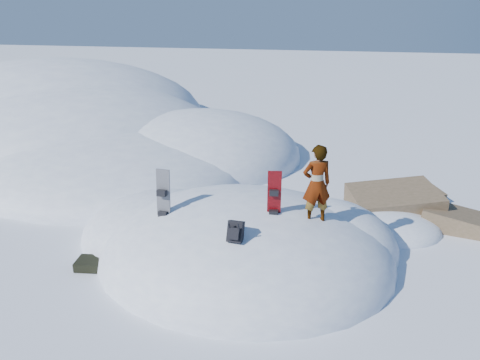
% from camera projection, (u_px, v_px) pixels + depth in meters
% --- Properties ---
extents(ground, '(120.00, 120.00, 0.00)m').
position_uv_depth(ground, '(244.00, 258.00, 11.13)').
color(ground, white).
rests_on(ground, ground).
extents(snow_mound, '(8.00, 6.00, 3.00)m').
position_uv_depth(snow_mound, '(240.00, 252.00, 11.39)').
color(snow_mound, white).
rests_on(snow_mound, ground).
extents(snow_ridge, '(21.50, 18.50, 6.40)m').
position_uv_depth(snow_ridge, '(78.00, 133.00, 22.38)').
color(snow_ridge, white).
rests_on(snow_ridge, ground).
extents(rock_outcrop, '(4.68, 4.41, 1.68)m').
position_uv_depth(rock_outcrop, '(398.00, 220.00, 13.08)').
color(rock_outcrop, brown).
rests_on(rock_outcrop, ground).
extents(snowboard_red, '(0.31, 0.21, 1.58)m').
position_uv_depth(snowboard_red, '(274.00, 205.00, 10.01)').
color(snowboard_red, '#AA0910').
rests_on(snowboard_red, snow_mound).
extents(snowboard_dark, '(0.33, 0.22, 1.69)m').
position_uv_depth(snowboard_dark, '(163.00, 205.00, 10.39)').
color(snowboard_dark, black).
rests_on(snowboard_dark, snow_mound).
extents(backpack, '(0.32, 0.40, 0.50)m').
position_uv_depth(backpack, '(235.00, 232.00, 9.17)').
color(backpack, black).
rests_on(backpack, snow_mound).
extents(gear_pile, '(0.99, 0.75, 0.26)m').
position_uv_depth(gear_pile, '(96.00, 263.00, 10.66)').
color(gear_pile, black).
rests_on(gear_pile, ground).
extents(person, '(0.74, 0.64, 1.72)m').
position_uv_depth(person, '(317.00, 184.00, 9.83)').
color(person, slate).
rests_on(person, snow_mound).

